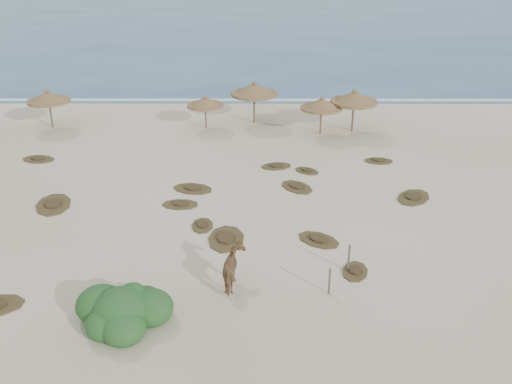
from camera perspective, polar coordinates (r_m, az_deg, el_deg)
ground at (r=23.90m, az=-5.88°, el=-7.97°), size 160.00×160.00×0.00m
ocean at (r=95.87m, az=-1.37°, el=17.11°), size 200.00×100.00×0.01m
foam_line at (r=47.81m, az=-2.85°, el=9.16°), size 70.00×0.60×0.01m
palapa_1 at (r=42.90m, az=-20.06°, el=8.89°), size 3.15×3.15×2.82m
palapa_2 at (r=40.47m, az=-5.10°, el=8.93°), size 2.66×2.66×2.41m
palapa_3 at (r=41.29m, az=-0.19°, el=10.17°), size 3.99×3.99×3.14m
palapa_4 at (r=40.06m, az=9.79°, el=9.25°), size 3.83×3.83×3.06m
palapa_5 at (r=39.24m, az=6.57°, el=8.70°), size 3.79×3.79×2.71m
horse at (r=22.50m, az=-2.20°, el=-7.70°), size 0.90×1.91×1.60m
fence_post_near at (r=22.36m, az=7.36°, el=-8.85°), size 0.11×0.11×1.14m
fence_post_far at (r=23.82m, az=9.27°, el=-6.54°), size 0.11×0.11×1.25m
bush at (r=21.27m, az=-13.20°, el=-11.52°), size 3.56×3.13×1.59m
scrub_1 at (r=31.03m, az=-19.61°, el=-1.16°), size 2.31×3.03×0.16m
scrub_2 at (r=29.50m, az=-7.57°, el=-1.21°), size 1.92×1.29×0.16m
scrub_3 at (r=31.28m, az=4.11°, el=0.52°), size 2.33×2.49×0.16m
scrub_4 at (r=26.15m, az=6.28°, el=-4.75°), size 2.43×2.32×0.16m
scrub_5 at (r=31.13m, az=15.47°, el=-0.50°), size 2.60×2.78×0.16m
scrub_6 at (r=37.50m, az=-20.94°, el=3.11°), size 2.29×1.75×0.16m
scrub_7 at (r=33.99m, az=2.05°, el=2.62°), size 2.07×1.62×0.16m
scrub_9 at (r=26.12m, az=-3.00°, el=-4.66°), size 1.72×2.59×0.16m
scrub_10 at (r=35.56m, az=12.16°, el=3.09°), size 1.83×1.27×0.16m
scrub_12 at (r=24.10m, az=9.86°, el=-7.79°), size 1.45×1.85×0.16m
scrub_13 at (r=31.20m, az=-6.33°, el=0.36°), size 2.52×2.00×0.16m
scrub_14 at (r=27.33m, az=-5.39°, el=-3.33°), size 1.08×1.62×0.16m
scrub_15 at (r=33.44m, az=5.11°, el=2.14°), size 1.80×1.71×0.16m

